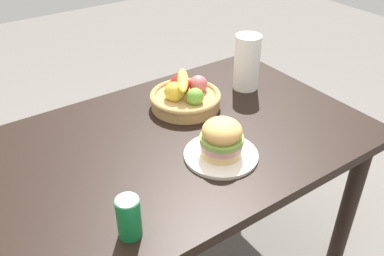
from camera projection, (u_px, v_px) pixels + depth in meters
The scene contains 6 objects.
dining_table at pixel (179, 159), 1.56m from camera, with size 1.40×0.90×0.75m.
plate at pixel (221, 155), 1.40m from camera, with size 0.25×0.25×0.01m, color silver.
sandwich at pixel (222, 138), 1.36m from camera, with size 0.15×0.15×0.13m.
soda_can at pixel (129, 217), 1.08m from camera, with size 0.07×0.07×0.13m.
fruit_basket at pixel (185, 96), 1.66m from camera, with size 0.29×0.29×0.14m.
paper_towel_roll at pixel (247, 62), 1.76m from camera, with size 0.11×0.11×0.24m, color white.
Camera 1 is at (-0.66, -1.04, 1.61)m, focal length 38.46 mm.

